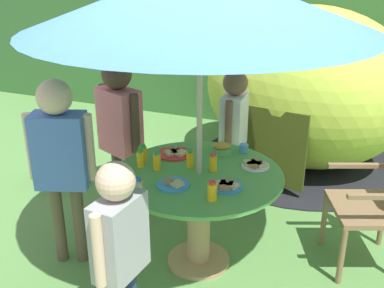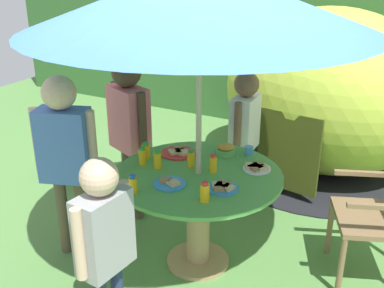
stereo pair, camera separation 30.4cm
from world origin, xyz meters
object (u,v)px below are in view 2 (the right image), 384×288
at_px(garden_table, 198,199).
at_px(plate_near_right, 179,152).
at_px(dome_tent, 328,92).
at_px(plate_near_left, 222,187).
at_px(child_in_pink_shirt, 129,119).
at_px(juice_bottle_far_right, 146,151).
at_px(juice_bottle_front_edge, 213,164).
at_px(child_in_blue_shirt, 65,145).
at_px(child_in_grey_shirt, 104,232).
at_px(plate_back_edge, 170,183).
at_px(cup_near, 249,150).
at_px(juice_bottle_mid_right, 133,184).
at_px(child_in_white_shirt, 245,123).
at_px(snack_bowl, 226,150).
at_px(potted_plant, 73,149).
at_px(juice_bottle_mid_left, 158,160).
at_px(juice_bottle_far_left, 205,192).
at_px(juice_bottle_center_front, 191,159).
at_px(juice_bottle_spot_a, 142,156).
at_px(plate_center_back, 257,168).

bearing_deg(garden_table, plate_near_right, 141.72).
height_order(dome_tent, plate_near_left, dome_tent).
bearing_deg(plate_near_right, plate_near_left, -34.14).
xyz_separation_m(dome_tent, child_in_pink_shirt, (-1.15, -1.68, 0.06)).
xyz_separation_m(juice_bottle_far_right, juice_bottle_front_edge, (0.51, 0.02, 0.00)).
height_order(child_in_blue_shirt, child_in_grey_shirt, child_in_blue_shirt).
bearing_deg(plate_back_edge, dome_tent, 78.60).
relative_size(child_in_pink_shirt, cup_near, 20.31).
bearing_deg(plate_near_left, juice_bottle_mid_right, -148.03).
bearing_deg(child_in_white_shirt, snack_bowl, 4.85).
distance_m(garden_table, child_in_white_shirt, 0.94).
xyz_separation_m(potted_plant, snack_bowl, (1.73, -0.27, 0.45)).
bearing_deg(child_in_pink_shirt, plate_back_edge, -15.68).
distance_m(dome_tent, plate_near_right, 1.91).
distance_m(snack_bowl, juice_bottle_mid_left, 0.53).
xyz_separation_m(plate_near_right, plate_back_edge, (0.19, -0.44, -0.00)).
bearing_deg(juice_bottle_front_edge, snack_bowl, 98.66).
xyz_separation_m(plate_near_right, juice_bottle_far_right, (-0.17, -0.17, 0.04)).
xyz_separation_m(plate_back_edge, juice_bottle_far_left, (0.29, -0.08, 0.05)).
distance_m(dome_tent, juice_bottle_mid_right, 2.50).
relative_size(juice_bottle_center_front, juice_bottle_mid_right, 1.11).
bearing_deg(garden_table, snack_bowl, 85.80).
height_order(child_in_white_shirt, juice_bottle_mid_right, child_in_white_shirt).
relative_size(potted_plant, juice_bottle_mid_left, 4.42).
bearing_deg(garden_table, child_in_blue_shirt, -160.08).
height_order(juice_bottle_center_front, juice_bottle_front_edge, juice_bottle_front_edge).
relative_size(plate_near_left, cup_near, 3.02).
bearing_deg(juice_bottle_spot_a, dome_tent, 69.54).
height_order(plate_center_back, juice_bottle_mid_right, juice_bottle_mid_right).
distance_m(garden_table, plate_near_left, 0.34).
distance_m(child_in_white_shirt, juice_bottle_far_right, 0.95).
relative_size(plate_near_right, juice_bottle_spot_a, 2.03).
bearing_deg(snack_bowl, juice_bottle_front_edge, -81.34).
distance_m(child_in_blue_shirt, child_in_grey_shirt, 0.97).
bearing_deg(juice_bottle_mid_left, potted_plant, 153.66).
height_order(plate_near_right, plate_back_edge, same).
bearing_deg(juice_bottle_mid_left, plate_near_right, 88.10).
xyz_separation_m(potted_plant, plate_center_back, (2.02, -0.41, 0.43)).
distance_m(snack_bowl, juice_bottle_mid_right, 0.83).
bearing_deg(child_in_grey_shirt, plate_near_right, 15.24).
bearing_deg(plate_back_edge, plate_center_back, 49.00).
distance_m(snack_bowl, plate_back_edge, 0.61).
bearing_deg(plate_back_edge, child_in_pink_shirt, 141.26).
bearing_deg(plate_near_left, juice_bottle_center_front, 148.92).
distance_m(potted_plant, juice_bottle_far_left, 2.18).
distance_m(juice_bottle_center_front, juice_bottle_spot_a, 0.34).
bearing_deg(juice_bottle_front_edge, child_in_white_shirt, 97.96).
bearing_deg(child_in_blue_shirt, child_in_grey_shirt, -56.62).
bearing_deg(garden_table, plate_back_edge, -110.82).
distance_m(plate_center_back, cup_near, 0.26).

